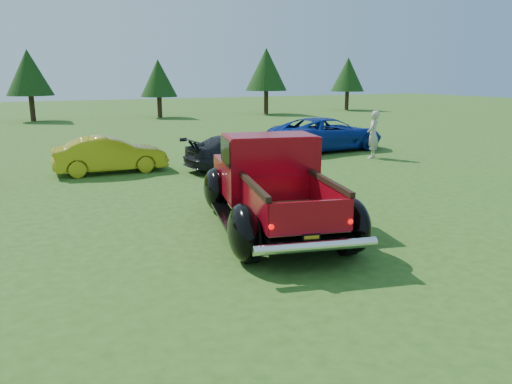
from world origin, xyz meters
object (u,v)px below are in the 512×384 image
at_px(show_car_yellow, 110,155).
at_px(show_car_blue, 327,134).
at_px(tree_east, 266,70).
at_px(spectator, 373,135).
at_px(tree_mid_left, 29,73).
at_px(tree_mid_right, 158,78).
at_px(show_car_grey, 243,152).
at_px(pickup_truck, 269,182).
at_px(tree_far_east, 348,75).

distance_m(show_car_yellow, show_car_blue, 9.55).
relative_size(tree_east, spectator, 2.87).
xyz_separation_m(tree_mid_left, show_car_yellow, (1.50, -22.13, -2.77)).
xyz_separation_m(show_car_yellow, spectator, (9.96, -1.49, 0.32)).
bearing_deg(spectator, tree_east, -150.51).
distance_m(tree_mid_right, tree_east, 9.04).
bearing_deg(show_car_grey, spectator, -96.24).
height_order(show_car_yellow, show_car_grey, show_car_yellow).
height_order(tree_mid_left, show_car_blue, tree_mid_left).
bearing_deg(tree_mid_right, show_car_yellow, -109.54).
height_order(tree_mid_left, spectator, tree_mid_left).
distance_m(show_car_blue, spectator, 2.61).
distance_m(tree_east, show_car_grey, 25.32).
xyz_separation_m(tree_mid_left, tree_mid_right, (9.00, -1.00, -0.41)).
relative_size(tree_mid_left, show_car_yellow, 1.34).
bearing_deg(tree_east, show_car_blue, -109.72).
bearing_deg(spectator, tree_mid_right, -127.84).
bearing_deg(tree_mid_right, show_car_blue, -84.34).
height_order(pickup_truck, show_car_blue, pickup_truck).
relative_size(pickup_truck, show_car_blue, 1.10).
bearing_deg(tree_mid_right, tree_east, -3.18).
bearing_deg(spectator, show_car_yellow, -52.57).
distance_m(show_car_grey, spectator, 5.64).
height_order(tree_mid_right, tree_east, tree_east).
relative_size(tree_mid_right, show_car_yellow, 1.18).
bearing_deg(show_car_blue, spectator, -173.86).
relative_size(tree_east, show_car_blue, 1.04).
bearing_deg(show_car_yellow, tree_east, -37.48).
xyz_separation_m(show_car_yellow, show_car_grey, (4.34, -1.37, -0.01)).
relative_size(tree_far_east, show_car_grey, 1.15).
relative_size(tree_mid_left, tree_east, 0.93).
bearing_deg(tree_far_east, show_car_yellow, -139.69).
height_order(show_car_grey, spectator, spectator).
relative_size(show_car_grey, show_car_blue, 0.80).
height_order(tree_far_east, show_car_grey, tree_far_east).
distance_m(tree_mid_right, show_car_grey, 22.84).
xyz_separation_m(tree_mid_right, spectator, (2.46, -22.62, -2.03)).
distance_m(tree_east, show_car_blue, 20.99).
relative_size(tree_mid_right, tree_far_east, 0.92).
height_order(tree_mid_left, pickup_truck, tree_mid_left).
bearing_deg(tree_mid_right, tree_mid_left, 173.66).
xyz_separation_m(tree_east, spectator, (-6.54, -22.12, -2.72)).
bearing_deg(show_car_grey, tree_far_east, -47.61).
relative_size(show_car_grey, spectator, 2.22).
bearing_deg(tree_east, spectator, -106.46).
distance_m(tree_east, pickup_truck, 31.93).
distance_m(tree_mid_left, tree_far_east, 27.00).
height_order(tree_mid_left, tree_mid_right, tree_mid_left).
distance_m(tree_east, show_car_yellow, 26.59).
xyz_separation_m(tree_mid_right, show_car_blue, (1.99, -20.07, -2.25)).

